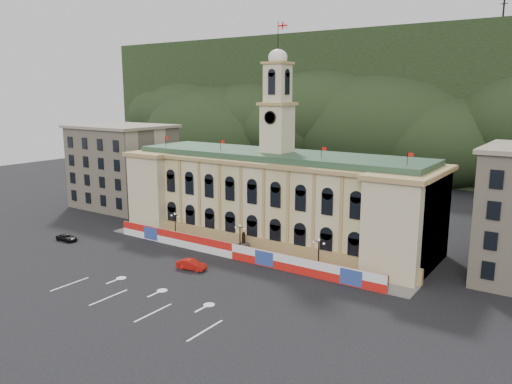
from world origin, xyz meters
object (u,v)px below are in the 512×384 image
Objects in this scene: lamp_center at (240,237)px; black_suv at (67,238)px; red_sedan at (191,265)px; statue at (244,247)px.

black_suv is at bearing -160.46° from lamp_center.
black_suv is (-30.00, -10.65, -2.50)m from lamp_center.
lamp_center reaches higher than red_sedan.
lamp_center is at bearing -90.00° from statue.
lamp_center is (0.00, -1.00, 1.89)m from statue.
lamp_center is 31.93m from black_suv.
statue is 0.78× the size of red_sedan.
black_suv is at bearing -158.78° from statue.
red_sedan is (-2.12, -10.29, -0.43)m from statue.
lamp_center is 1.22× the size of black_suv.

